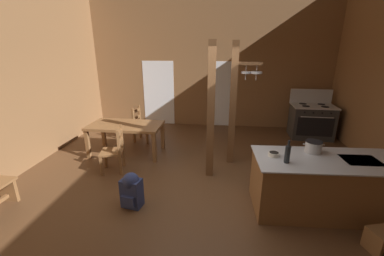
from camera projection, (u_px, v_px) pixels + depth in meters
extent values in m
cube|color=brown|center=(198.00, 195.00, 4.47)|extent=(8.15, 8.90, 0.10)
cube|color=brown|center=(210.00, 58.00, 7.67)|extent=(8.15, 0.14, 4.27)
cube|color=white|center=(159.00, 93.00, 8.12)|extent=(1.00, 0.01, 2.05)
cube|color=white|center=(221.00, 95.00, 7.91)|extent=(0.84, 0.01, 2.05)
cube|color=brown|center=(323.00, 186.00, 3.89)|extent=(2.13, 0.98, 0.87)
cube|color=#B7BABF|center=(328.00, 160.00, 3.75)|extent=(2.20, 1.04, 0.02)
cube|color=black|center=(361.00, 160.00, 3.71)|extent=(0.54, 0.42, 0.00)
cube|color=black|center=(309.00, 192.00, 4.41)|extent=(2.00, 0.12, 0.10)
cube|color=#303030|center=(311.00, 122.00, 7.05)|extent=(1.13, 0.80, 0.90)
cube|color=black|center=(315.00, 127.00, 6.70)|extent=(0.93, 0.04, 0.52)
cylinder|color=#B7BABF|center=(317.00, 117.00, 6.59)|extent=(0.83, 0.06, 0.02)
cube|color=#B7BABF|center=(314.00, 106.00, 6.91)|extent=(1.17, 0.84, 0.03)
cube|color=#B7BABF|center=(311.00, 96.00, 7.18)|extent=(1.14, 0.08, 0.40)
cylinder|color=black|center=(325.00, 107.00, 6.72)|extent=(0.21, 0.21, 0.01)
cylinder|color=black|center=(306.00, 106.00, 6.79)|extent=(0.21, 0.21, 0.01)
cylinder|color=black|center=(321.00, 104.00, 7.01)|extent=(0.21, 0.21, 0.01)
cylinder|color=black|center=(303.00, 104.00, 7.08)|extent=(0.21, 0.21, 0.01)
cylinder|color=black|center=(331.00, 113.00, 6.51)|extent=(0.05, 0.03, 0.04)
cylinder|color=black|center=(322.00, 113.00, 6.55)|extent=(0.05, 0.03, 0.04)
cylinder|color=black|center=(313.00, 113.00, 6.58)|extent=(0.05, 0.03, 0.04)
cylinder|color=black|center=(305.00, 112.00, 6.61)|extent=(0.05, 0.03, 0.04)
cube|color=brown|center=(233.00, 105.00, 5.27)|extent=(0.15, 0.15, 2.62)
cube|color=brown|center=(247.00, 63.00, 4.96)|extent=(0.61, 0.12, 0.06)
cylinder|color=#B7BABF|center=(246.00, 68.00, 4.99)|extent=(0.01, 0.01, 0.16)
cylinder|color=#B7BABF|center=(246.00, 73.00, 5.02)|extent=(0.19, 0.19, 0.04)
cylinder|color=#B7BABF|center=(246.00, 77.00, 5.04)|extent=(0.02, 0.02, 0.14)
cylinder|color=#B7BABF|center=(257.00, 68.00, 4.95)|extent=(0.01, 0.01, 0.15)
cylinder|color=#B7BABF|center=(256.00, 73.00, 4.98)|extent=(0.24, 0.24, 0.04)
cylinder|color=#B7BABF|center=(256.00, 77.00, 5.01)|extent=(0.02, 0.02, 0.14)
cube|color=brown|center=(211.00, 113.00, 4.70)|extent=(0.14, 0.14, 2.62)
cube|color=brown|center=(372.00, 244.00, 3.14)|extent=(0.12, 0.28, 0.26)
cube|color=brown|center=(383.00, 242.00, 3.17)|extent=(0.39, 0.36, 0.03)
cube|color=brown|center=(126.00, 125.00, 5.89)|extent=(1.72, 0.93, 0.06)
cube|color=brown|center=(103.00, 133.00, 6.47)|extent=(0.08, 0.08, 0.68)
cube|color=brown|center=(163.00, 136.00, 6.28)|extent=(0.08, 0.08, 0.68)
cube|color=brown|center=(88.00, 144.00, 5.74)|extent=(0.08, 0.08, 0.68)
cube|color=brown|center=(154.00, 148.00, 5.54)|extent=(0.08, 0.08, 0.68)
cube|color=brown|center=(112.00, 152.00, 5.13)|extent=(0.52, 0.52, 0.04)
cube|color=brown|center=(101.00, 166.00, 5.00)|extent=(0.06, 0.06, 0.41)
cube|color=brown|center=(106.00, 158.00, 5.36)|extent=(0.06, 0.06, 0.41)
cube|color=brown|center=(119.00, 153.00, 4.95)|extent=(0.06, 0.06, 0.95)
cube|color=brown|center=(123.00, 146.00, 5.31)|extent=(0.06, 0.06, 0.95)
cube|color=brown|center=(119.00, 133.00, 5.02)|extent=(0.12, 0.38, 0.07)
cube|color=brown|center=(120.00, 141.00, 5.08)|extent=(0.12, 0.38, 0.07)
cube|color=brown|center=(143.00, 126.00, 6.77)|extent=(0.50, 0.50, 0.04)
cube|color=brown|center=(153.00, 132.00, 6.97)|extent=(0.06, 0.06, 0.41)
cube|color=brown|center=(147.00, 137.00, 6.63)|extent=(0.06, 0.06, 0.41)
cube|color=brown|center=(140.00, 122.00, 6.98)|extent=(0.06, 0.06, 0.95)
cube|color=brown|center=(134.00, 126.00, 6.63)|extent=(0.06, 0.06, 0.95)
cube|color=brown|center=(136.00, 111.00, 6.69)|extent=(0.09, 0.38, 0.07)
cube|color=brown|center=(136.00, 118.00, 6.75)|extent=(0.09, 0.38, 0.07)
cube|color=brown|center=(8.00, 190.00, 4.19)|extent=(0.31, 0.07, 0.40)
cube|color=navy|center=(132.00, 193.00, 4.04)|extent=(0.36, 0.28, 0.48)
cube|color=navy|center=(128.00, 201.00, 3.94)|extent=(0.23, 0.10, 0.17)
cylinder|color=black|center=(141.00, 190.00, 4.12)|extent=(0.05, 0.05, 0.38)
cylinder|color=black|center=(131.00, 188.00, 4.18)|extent=(0.05, 0.05, 0.38)
sphere|color=navy|center=(131.00, 181.00, 3.97)|extent=(0.32, 0.32, 0.27)
cylinder|color=#B7BABF|center=(313.00, 147.00, 3.95)|extent=(0.25, 0.25, 0.18)
cylinder|color=black|center=(314.00, 142.00, 3.92)|extent=(0.26, 0.26, 0.01)
cylinder|color=#B7BABF|center=(305.00, 144.00, 3.95)|extent=(0.05, 0.02, 0.02)
cylinder|color=#B7BABF|center=(323.00, 145.00, 3.92)|extent=(0.05, 0.02, 0.02)
cylinder|color=silver|center=(274.00, 154.00, 3.84)|extent=(0.17, 0.17, 0.06)
cylinder|color=black|center=(274.00, 152.00, 3.83)|extent=(0.14, 0.14, 0.00)
cylinder|color=#1E2328|center=(287.00, 154.00, 3.59)|extent=(0.08, 0.08, 0.26)
cylinder|color=#1E2328|center=(289.00, 143.00, 3.54)|extent=(0.03, 0.03, 0.09)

